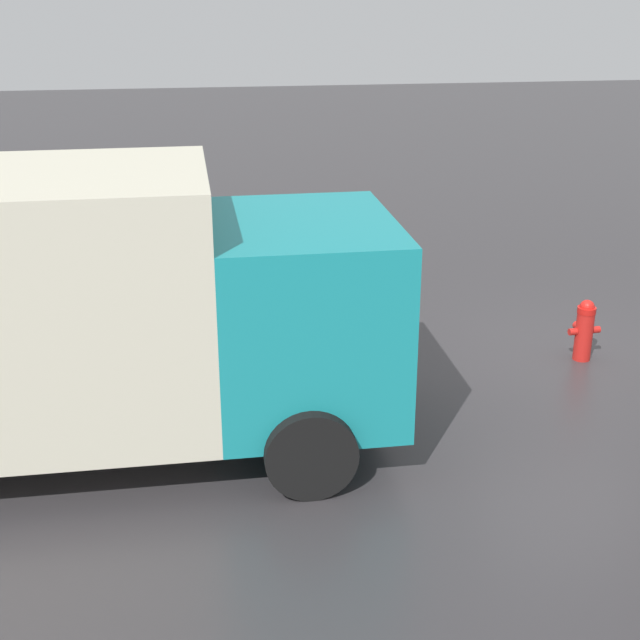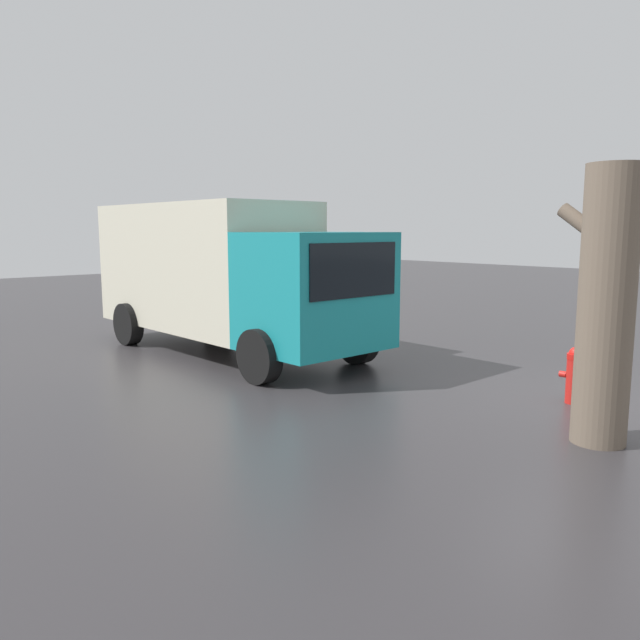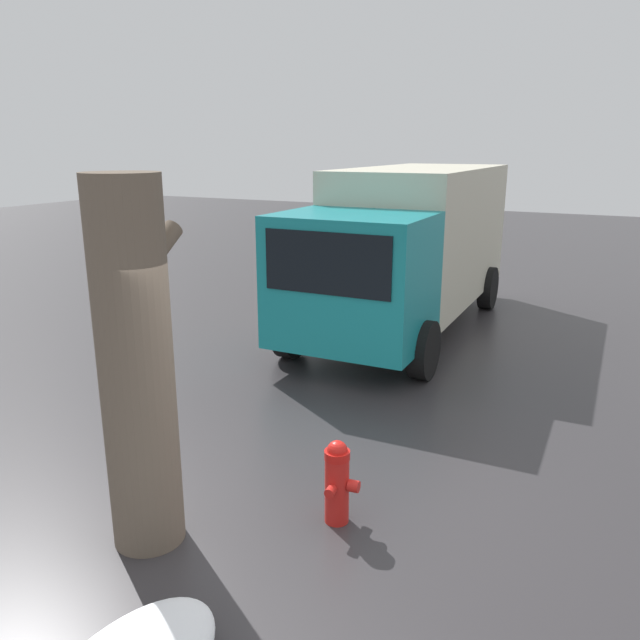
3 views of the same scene
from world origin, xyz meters
TOP-DOWN VIEW (x-y plane):
  - ground_plane at (0.00, 0.00)m, footprint 60.00×60.00m
  - fire_hydrant at (0.00, -0.00)m, footprint 0.43×0.34m
  - tree_trunk at (-0.98, 1.39)m, footprint 0.94×0.62m
  - delivery_truck at (6.57, 1.58)m, footprint 7.04×2.60m

SIDE VIEW (x-z plane):
  - ground_plane at x=0.00m, z-range 0.00..0.00m
  - fire_hydrant at x=0.00m, z-range 0.01..0.83m
  - tree_trunk at x=-0.98m, z-range 0.02..3.22m
  - delivery_truck at x=6.57m, z-range 0.14..3.12m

